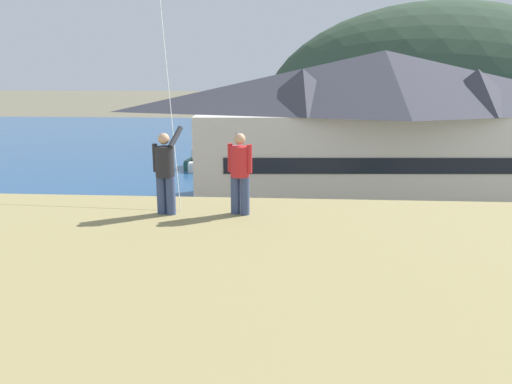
{
  "coord_description": "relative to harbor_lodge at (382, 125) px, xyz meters",
  "views": [
    {
      "loc": [
        1.32,
        -17.28,
        10.06
      ],
      "look_at": [
        -0.55,
        9.0,
        3.93
      ],
      "focal_mm": 35.51,
      "sensor_mm": 36.0,
      "label": 1
    }
  ],
  "objects": [
    {
      "name": "person_companion",
      "position": [
        -7.93,
        -29.02,
        1.81
      ],
      "size": [
        0.53,
        0.4,
        1.74
      ],
      "color": "#384770",
      "rests_on": "grassy_hill_foreground"
    },
    {
      "name": "moored_boat_wharfside",
      "position": [
        -16.73,
        14.7,
        -5.55
      ],
      "size": [
        2.17,
        6.24,
        2.16
      ],
      "color": "silver",
      "rests_on": "ground"
    },
    {
      "name": "parking_light_pole",
      "position": [
        -9.8,
        -11.62,
        -2.22
      ],
      "size": [
        0.24,
        0.78,
        6.83
      ],
      "color": "#ADADB2",
      "rests_on": "parking_lot_pad"
    },
    {
      "name": "far_hill_west_ridge",
      "position": [
        28.3,
        86.91,
        -6.27
      ],
      "size": [
        85.23,
        60.0,
        53.44
      ],
      "primitive_type": "ellipsoid",
      "color": "#334733",
      "rests_on": "ground"
    },
    {
      "name": "parked_car_mid_row_far",
      "position": [
        0.73,
        -14.88,
        -5.2
      ],
      "size": [
        4.27,
        2.2,
        1.82
      ],
      "color": "#236633",
      "rests_on": "parking_lot_pad"
    },
    {
      "name": "parked_car_lone_by_shed",
      "position": [
        -12.11,
        -16.37,
        -5.2
      ],
      "size": [
        4.26,
        2.17,
        1.82
      ],
      "color": "red",
      "rests_on": "parking_lot_pad"
    },
    {
      "name": "moored_boat_outer_mooring",
      "position": [
        -10.01,
        10.95,
        -5.55
      ],
      "size": [
        2.68,
        6.88,
        2.16
      ],
      "color": "silver",
      "rests_on": "ground"
    },
    {
      "name": "ground_plane",
      "position": [
        -8.17,
        -22.18,
        -6.27
      ],
      "size": [
        600.0,
        600.0,
        0.0
      ],
      "primitive_type": "plane",
      "color": "#66604C"
    },
    {
      "name": "harbor_lodge",
      "position": [
        0.0,
        0.0,
        0.0
      ],
      "size": [
        30.2,
        13.07,
        11.81
      ],
      "color": "beige",
      "rests_on": "ground"
    },
    {
      "name": "wharf_dock",
      "position": [
        -13.42,
        13.84,
        -5.92
      ],
      "size": [
        3.2,
        15.36,
        0.7
      ],
      "color": "#70604C",
      "rests_on": "ground"
    },
    {
      "name": "moored_boat_inner_slip",
      "position": [
        -16.9,
        16.35,
        -5.55
      ],
      "size": [
        2.96,
        7.25,
        2.16
      ],
      "color": "#23564C",
      "rests_on": "ground"
    },
    {
      "name": "parked_car_front_row_end",
      "position": [
        -13.56,
        -21.52,
        -5.2
      ],
      "size": [
        4.29,
        2.24,
        1.82
      ],
      "color": "#9EA3A8",
      "rests_on": "parking_lot_pad"
    },
    {
      "name": "person_kite_flyer",
      "position": [
        -9.51,
        -29.12,
        1.82
      ],
      "size": [
        0.61,
        0.61,
        1.86
      ],
      "color": "#384770",
      "rests_on": "grassy_hill_foreground"
    },
    {
      "name": "parked_car_front_row_red",
      "position": [
        -5.63,
        -22.81,
        -5.2
      ],
      "size": [
        4.25,
        2.15,
        1.82
      ],
      "color": "silver",
      "rests_on": "parking_lot_pad"
    },
    {
      "name": "parking_lot_pad",
      "position": [
        -8.17,
        -17.18,
        -6.22
      ],
      "size": [
        40.0,
        20.0,
        0.1
      ],
      "primitive_type": "cube",
      "color": "gray",
      "rests_on": "ground"
    },
    {
      "name": "parked_car_mid_row_center",
      "position": [
        -7.42,
        -16.87,
        -5.2
      ],
      "size": [
        4.34,
        2.34,
        1.82
      ],
      "color": "slate",
      "rests_on": "parking_lot_pad"
    },
    {
      "name": "bay_water",
      "position": [
        -8.17,
        37.82,
        -6.25
      ],
      "size": [
        360.0,
        84.0,
        0.03
      ],
      "primitive_type": "cube",
      "color": "navy",
      "rests_on": "ground"
    }
  ]
}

